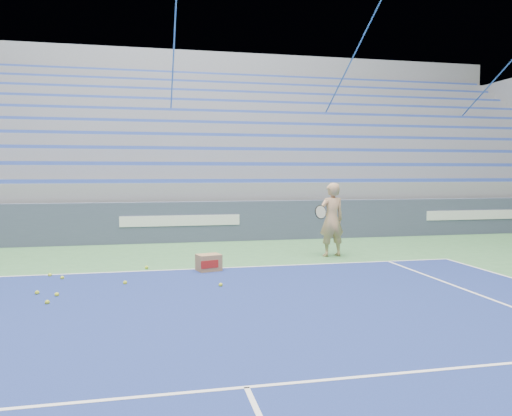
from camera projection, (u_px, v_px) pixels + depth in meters
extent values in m
cube|color=white|center=(193.00, 269.00, 9.69)|extent=(10.97, 0.05, 0.00)
cube|color=white|center=(246.00, 387.00, 4.34)|extent=(8.23, 0.05, 0.00)
cube|color=#3E455E|center=(180.00, 222.00, 13.55)|extent=(30.00, 0.30, 1.10)
cube|color=white|center=(181.00, 221.00, 13.39)|extent=(3.20, 0.02, 0.28)
cube|color=white|center=(477.00, 215.00, 15.26)|extent=(3.40, 0.02, 0.28)
cube|color=gray|center=(173.00, 210.00, 17.99)|extent=(30.00, 8.50, 1.10)
cube|color=gray|center=(173.00, 188.00, 17.94)|extent=(30.00, 8.50, 0.50)
cube|color=#3250B7|center=(179.00, 181.00, 14.13)|extent=(29.60, 0.42, 0.11)
cube|color=gray|center=(172.00, 174.00, 18.32)|extent=(30.00, 7.65, 0.50)
cube|color=#3250B7|center=(177.00, 164.00, 14.93)|extent=(29.60, 0.42, 0.11)
cube|color=gray|center=(171.00, 160.00, 18.70)|extent=(30.00, 6.80, 0.50)
cube|color=#3250B7|center=(175.00, 148.00, 15.72)|extent=(29.60, 0.42, 0.11)
cube|color=gray|center=(171.00, 148.00, 19.08)|extent=(30.00, 5.95, 0.50)
cube|color=#3250B7|center=(174.00, 134.00, 16.52)|extent=(29.60, 0.42, 0.11)
cube|color=gray|center=(170.00, 135.00, 19.46)|extent=(30.00, 5.10, 0.50)
cube|color=#3250B7|center=(172.00, 122.00, 17.31)|extent=(29.60, 0.42, 0.11)
cube|color=gray|center=(170.00, 123.00, 19.84)|extent=(30.00, 4.25, 0.50)
cube|color=#3250B7|center=(171.00, 110.00, 18.11)|extent=(29.60, 0.42, 0.11)
cube|color=gray|center=(169.00, 112.00, 20.22)|extent=(30.00, 3.40, 0.50)
cube|color=#3250B7|center=(170.00, 100.00, 18.90)|extent=(29.60, 0.42, 0.11)
cube|color=gray|center=(168.00, 101.00, 20.60)|extent=(30.00, 2.55, 0.50)
cube|color=#3250B7|center=(169.00, 90.00, 19.70)|extent=(29.60, 0.42, 0.11)
cube|color=gray|center=(168.00, 90.00, 20.98)|extent=(30.00, 1.70, 0.50)
cube|color=#3250B7|center=(168.00, 81.00, 20.49)|extent=(29.60, 0.42, 0.11)
cube|color=gray|center=(167.00, 80.00, 21.36)|extent=(30.00, 0.85, 0.50)
cube|color=#3250B7|center=(167.00, 73.00, 21.29)|extent=(29.60, 0.42, 0.11)
cube|color=gray|center=(167.00, 133.00, 22.22)|extent=(31.00, 0.40, 7.30)
cylinder|color=#2F60A5|center=(172.00, 96.00, 17.71)|extent=(0.05, 8.53, 5.04)
cylinder|color=#2F60A5|center=(331.00, 101.00, 18.96)|extent=(0.05, 8.53, 5.04)
cylinder|color=#2F60A5|center=(471.00, 106.00, 20.20)|extent=(0.05, 8.53, 5.04)
imported|color=tan|center=(332.00, 220.00, 11.21)|extent=(0.66, 0.48, 1.66)
cylinder|color=black|center=(321.00, 216.00, 10.88)|extent=(0.12, 0.27, 0.08)
cylinder|color=beige|center=(321.00, 212.00, 10.58)|extent=(0.29, 0.16, 0.28)
torus|color=black|center=(321.00, 212.00, 10.58)|extent=(0.31, 0.18, 0.30)
cube|color=#9B724B|center=(209.00, 263.00, 9.53)|extent=(0.51, 0.43, 0.33)
cube|color=#B21E19|center=(210.00, 264.00, 9.37)|extent=(0.34, 0.11, 0.15)
sphere|color=#C7D82C|center=(37.00, 293.00, 7.68)|extent=(0.07, 0.07, 0.07)
sphere|color=#C7D82C|center=(62.00, 278.00, 8.79)|extent=(0.07, 0.07, 0.07)
sphere|color=#C7D82C|center=(221.00, 285.00, 8.22)|extent=(0.07, 0.07, 0.07)
sphere|color=#C7D82C|center=(50.00, 275.00, 9.02)|extent=(0.07, 0.07, 0.07)
sphere|color=#C7D82C|center=(125.00, 283.00, 8.39)|extent=(0.07, 0.07, 0.07)
sphere|color=#C7D82C|center=(147.00, 267.00, 9.74)|extent=(0.07, 0.07, 0.07)
sphere|color=#C7D82C|center=(47.00, 302.00, 7.11)|extent=(0.07, 0.07, 0.07)
sphere|color=#C7D82C|center=(57.00, 295.00, 7.56)|extent=(0.07, 0.07, 0.07)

